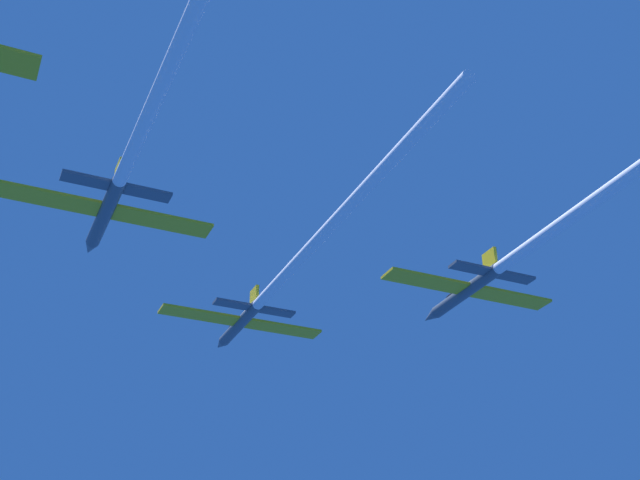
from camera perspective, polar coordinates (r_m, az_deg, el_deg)
The scene contains 3 objects.
jet_lead at distance 94.47m, azimuth -1.93°, elevation -1.89°, with size 20.80×62.36×3.45m.
jet_left_wing at distance 66.54m, azimuth -9.98°, elevation 11.19°, with size 20.80×76.98×3.45m.
jet_right_wing at distance 82.49m, azimuth 18.22°, elevation 2.89°, with size 20.80×75.40×3.45m.
Camera 1 is at (-31.28, -94.72, -41.32)m, focal length 48.18 mm.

